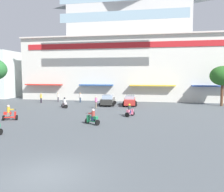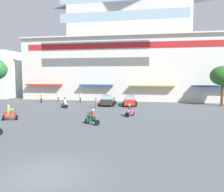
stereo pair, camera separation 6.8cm
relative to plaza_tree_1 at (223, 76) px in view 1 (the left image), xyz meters
The scene contains 13 objects.
ground_plane 20.76m from the plaza_tree_1, 137.40° to the right, with size 128.00×128.00×0.00m, color #4C5357.
colonial_building 18.11m from the plaza_tree_1, 148.08° to the left, with size 39.41×16.62×20.79m.
plaza_tree_1 is the anchor object (origin of this frame).
parked_car_0 17.43m from the plaza_tree_1, behind, with size 2.53×4.08×1.59m.
parked_car_1 14.20m from the plaza_tree_1, behind, with size 2.46×4.49×1.52m.
scooter_rider_0 22.58m from the plaza_tree_1, 134.61° to the right, with size 1.53×1.16×1.49m.
scooter_rider_1 29.17m from the plaza_tree_1, 147.77° to the right, with size 1.50×1.00×1.60m.
scooter_rider_3 23.49m from the plaza_tree_1, 164.68° to the right, with size 1.28×1.37×1.50m.
scooter_rider_5 17.23m from the plaza_tree_1, 138.79° to the right, with size 1.01×1.42×1.44m.
pedestrian_0 22.47m from the plaza_tree_1, behind, with size 0.56×0.56×1.63m.
pedestrian_1 26.47m from the plaza_tree_1, behind, with size 0.48×0.48×1.61m.
pedestrian_2 28.59m from the plaza_tree_1, behind, with size 0.48×0.48×1.65m.
pedestrian_3 19.09m from the plaza_tree_1, 162.51° to the right, with size 0.38×0.38×1.63m.
Camera 1 is at (4.84, -9.30, 4.61)m, focal length 36.37 mm.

